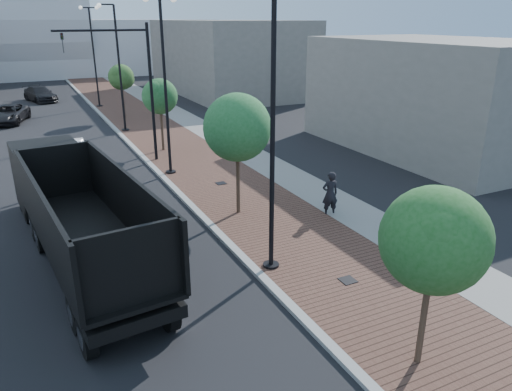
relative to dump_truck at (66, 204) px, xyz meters
name	(u,v)px	position (x,y,z in m)	size (l,w,h in m)	color
sidewalk	(144,115)	(8.91, 24.43, -1.47)	(7.00, 140.00, 0.12)	#4C2D23
concrete_strip	(173,112)	(11.61, 24.43, -1.46)	(2.40, 140.00, 0.13)	slate
curb	(104,118)	(5.41, 24.43, -1.46)	(0.30, 140.00, 0.14)	gray
dump_truck	(66,204)	(0.00, 0.00, 0.00)	(3.99, 13.79, 3.63)	black
white_sedan	(71,155)	(1.18, 10.07, -0.74)	(1.67, 4.78, 1.57)	white
dark_car_mid	(8,114)	(-2.02, 26.06, -0.79)	(2.46, 5.34, 1.48)	black
dark_car_far	(40,94)	(1.07, 36.89, -0.77)	(2.13, 5.23, 1.52)	black
pedestrian	(330,194)	(10.55, -2.45, -0.51)	(0.74, 0.49, 2.04)	black
streetlight_1	(269,148)	(5.90, -5.57, 2.81)	(1.44, 0.56, 9.21)	black
streetlight_2	(165,87)	(6.01, 6.43, 3.29)	(1.72, 0.56, 9.28)	black
streetlight_3	(119,74)	(5.90, 18.43, 2.81)	(1.44, 0.56, 9.21)	black
streetlight_4	(94,56)	(6.01, 30.43, 3.29)	(1.72, 0.56, 9.28)	black
traffic_mast	(135,79)	(5.11, 9.43, 3.45)	(5.09, 0.20, 8.00)	black
tree_0	(435,240)	(7.06, -11.54, 1.94)	(2.54, 2.52, 4.74)	#382619
tree_1	(238,128)	(7.06, -0.54, 2.39)	(2.87, 2.87, 5.37)	#382619
tree_2	(160,97)	(7.06, 11.46, 2.04)	(2.30, 2.24, 4.70)	#382619
tree_3	(122,77)	(7.06, 23.46, 2.01)	(2.22, 2.14, 4.63)	#382619
convention_center	(38,33)	(3.41, 69.43, 4.48)	(50.00, 30.00, 50.00)	#B5B9C0
commercial_block_ne	(228,57)	(21.41, 34.43, 2.47)	(12.00, 22.00, 8.00)	#65625B
commercial_block_e	(437,95)	(23.41, 4.43, 1.97)	(10.00, 16.00, 7.00)	slate
utility_cover_1	(348,280)	(7.81, -7.57, -1.40)	(0.50, 0.50, 0.02)	black
utility_cover_2	(221,183)	(7.81, 3.43, -1.40)	(0.50, 0.50, 0.02)	black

